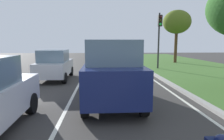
{
  "coord_description": "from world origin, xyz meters",
  "views": [
    {
      "loc": [
        0.44,
        2.28,
        2.19
      ],
      "look_at": [
        0.87,
        9.21,
        1.2
      ],
      "focal_mm": 30.71,
      "sensor_mm": 36.0,
      "label": 1
    }
  ],
  "objects_px": {
    "car_hatchback_far": "(55,65)",
    "tree_roadside_far": "(177,22)",
    "traffic_light_near_right": "(159,31)",
    "car_suv_ahead": "(112,71)"
  },
  "relations": [
    {
      "from": "car_hatchback_far",
      "to": "tree_roadside_far",
      "type": "xyz_separation_m",
      "value": [
        10.85,
        8.77,
        3.45
      ]
    },
    {
      "from": "traffic_light_near_right",
      "to": "car_suv_ahead",
      "type": "bearing_deg",
      "value": -117.15
    },
    {
      "from": "car_hatchback_far",
      "to": "traffic_light_near_right",
      "type": "relative_size",
      "value": 0.81
    },
    {
      "from": "car_suv_ahead",
      "to": "tree_roadside_far",
      "type": "height_order",
      "value": "tree_roadside_far"
    },
    {
      "from": "car_suv_ahead",
      "to": "traffic_light_near_right",
      "type": "distance_m",
      "value": 9.86
    },
    {
      "from": "traffic_light_near_right",
      "to": "tree_roadside_far",
      "type": "height_order",
      "value": "tree_roadside_far"
    },
    {
      "from": "traffic_light_near_right",
      "to": "tree_roadside_far",
      "type": "distance_m",
      "value": 5.91
    },
    {
      "from": "tree_roadside_far",
      "to": "car_suv_ahead",
      "type": "bearing_deg",
      "value": -120.09
    },
    {
      "from": "car_suv_ahead",
      "to": "tree_roadside_far",
      "type": "relative_size",
      "value": 0.8
    },
    {
      "from": "car_suv_ahead",
      "to": "car_hatchback_far",
      "type": "bearing_deg",
      "value": 124.11
    }
  ]
}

